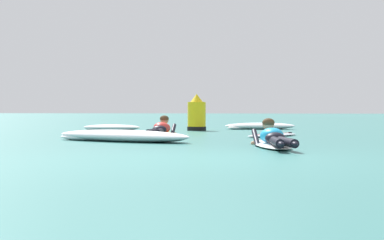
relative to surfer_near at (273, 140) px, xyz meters
The scene contains 8 objects.
ground_plane 7.58m from the surfer_near, 96.94° to the left, with size 120.00×120.00×0.00m, color #387A75.
surfer_near is the anchor object (origin of this frame).
surfer_far 4.69m from the surfer_near, 125.50° to the left, with size 0.62×2.54×0.54m.
drifting_surfboard 4.17m from the surfer_near, 91.45° to the left, with size 1.43×1.81×0.16m.
whitewater_front 3.42m from the surfer_near, 153.40° to the left, with size 3.26×2.02×0.24m.
whitewater_mid_right 9.16m from the surfer_near, 93.96° to the left, with size 2.30×1.07×0.21m.
whitewater_back 9.13m from the surfer_near, 123.40° to the left, with size 1.78×0.76×0.18m.
channel_marker_buoy 8.13m from the surfer_near, 107.57° to the left, with size 0.57×0.57×1.09m.
Camera 1 is at (1.17, -8.17, 0.67)m, focal length 58.51 mm.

